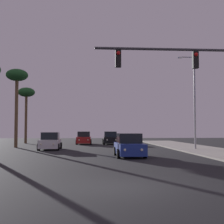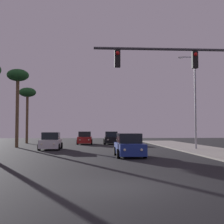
% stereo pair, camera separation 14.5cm
% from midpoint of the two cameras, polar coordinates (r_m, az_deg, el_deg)
% --- Properties ---
extents(ground_plane, '(120.00, 120.00, 0.00)m').
position_cam_midpoint_polar(ground_plane, '(10.95, 1.50, -13.56)').
color(ground_plane, black).
extents(car_blue, '(2.04, 4.33, 1.68)m').
position_cam_midpoint_polar(car_blue, '(22.64, 2.99, -6.25)').
color(car_blue, navy).
rests_on(car_blue, ground).
extents(car_red, '(2.04, 4.32, 1.68)m').
position_cam_midpoint_polar(car_red, '(41.84, -5.27, -4.83)').
color(car_red, maroon).
rests_on(car_red, ground).
extents(car_white, '(2.04, 4.32, 1.68)m').
position_cam_midpoint_polar(car_white, '(31.16, -11.36, -5.35)').
color(car_white, silver).
rests_on(car_white, ground).
extents(car_black, '(2.04, 4.34, 1.68)m').
position_cam_midpoint_polar(car_black, '(41.79, -0.40, -4.85)').
color(car_black, black).
rests_on(car_black, ground).
extents(traffic_light_mast, '(8.39, 0.36, 6.50)m').
position_cam_midpoint_polar(traffic_light_mast, '(17.39, 16.20, 6.24)').
color(traffic_light_mast, '#38383D').
rests_on(traffic_light_mast, sidewalk_right).
extents(street_lamp, '(1.74, 0.24, 9.00)m').
position_cam_midpoint_polar(street_lamp, '(31.07, 14.52, 2.73)').
color(street_lamp, '#99999E').
rests_on(street_lamp, sidewalk_right).
extents(palm_tree_mid, '(2.40, 2.40, 8.62)m').
position_cam_midpoint_polar(palm_tree_mid, '(36.09, -17.11, 5.74)').
color(palm_tree_mid, brown).
rests_on(palm_tree_mid, ground).
extents(palm_tree_far, '(2.40, 2.40, 7.90)m').
position_cam_midpoint_polar(palm_tree_far, '(45.90, -15.48, 3.02)').
color(palm_tree_far, brown).
rests_on(palm_tree_far, ground).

